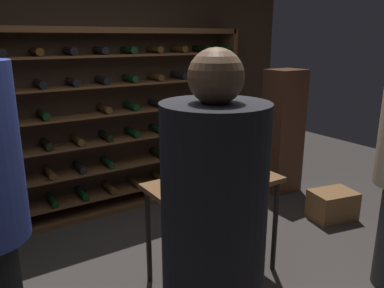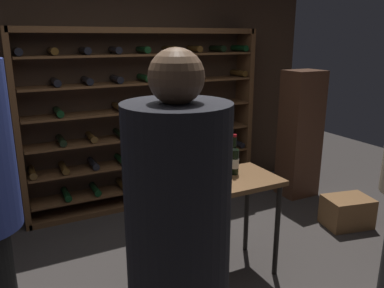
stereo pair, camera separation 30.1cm
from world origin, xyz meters
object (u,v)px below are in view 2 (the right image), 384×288
Objects in this scene: tasting_table at (214,194)px; wine_bottle_amber_reserve at (227,163)px; display_cabinet at (300,134)px; wine_crate at (347,212)px; person_guest_plum_blouse at (178,254)px; wine_bottle_red_label at (234,160)px; wine_rack at (146,120)px; wine_glass_stemmed_center at (163,178)px.

wine_bottle_amber_reserve reaches higher than tasting_table.
display_cabinet is (1.87, 1.06, 0.05)m from tasting_table.
tasting_table is 1.84m from wine_crate.
wine_bottle_red_label is (1.08, 1.21, -0.09)m from person_guest_plum_blouse.
tasting_table is 0.68× the size of display_cabinet.
display_cabinet is 1.92m from wine_bottle_red_label.
wine_bottle_red_label is at bearing -177.93° from wine_crate.
display_cabinet is at bearing -19.82° from wine_rack.
wine_bottle_amber_reserve is at bearing 40.73° from person_guest_plum_blouse.
wine_bottle_amber_reserve is at bearing 0.82° from wine_glass_stemmed_center.
wine_bottle_red_label is (0.17, -1.63, -0.04)m from wine_rack.
wine_glass_stemmed_center is at bearing 61.07° from person_guest_plum_blouse.
wine_rack is 1.69m from wine_bottle_amber_reserve.
tasting_table is 2.95× the size of wine_bottle_amber_reserve.
wine_bottle_amber_reserve is 2.65× the size of wine_glass_stemmed_center.
tasting_table is at bearing -162.71° from wine_bottle_red_label.
wine_rack is 2.99m from person_guest_plum_blouse.
wine_crate is 2.32m from wine_glass_stemmed_center.
wine_bottle_amber_reserve is (-0.10, -0.05, 0.01)m from wine_bottle_red_label.
person_guest_plum_blouse is 13.95× the size of wine_glass_stemmed_center.
wine_rack is at bearing 87.65° from tasting_table.
person_guest_plum_blouse is at bearing -131.80° from wine_bottle_red_label.
wine_bottle_amber_reserve is (0.06, -1.69, -0.04)m from wine_rack.
wine_crate is 1.13m from display_cabinet.
person_guest_plum_blouse reaches higher than wine_bottle_amber_reserve.
tasting_table is 2.15m from display_cabinet.
display_cabinet is at bearing 31.12° from wine_bottle_red_label.
person_guest_plum_blouse is at bearing -107.81° from wine_rack.
person_guest_plum_blouse is (-0.84, -1.13, 0.32)m from tasting_table.
wine_crate is (1.67, -1.58, -0.86)m from wine_rack.
wine_rack is at bearing 136.64° from wine_crate.
wine_bottle_red_label is (-1.50, -0.05, 0.82)m from wine_crate.
wine_bottle_red_label is at bearing 39.08° from person_guest_plum_blouse.
tasting_table is 0.34m from wine_bottle_red_label.
wine_bottle_amber_reserve is at bearing 9.54° from tasting_table.
tasting_table is 1.45m from person_guest_plum_blouse.
wine_glass_stemmed_center is (0.41, 1.15, -0.11)m from person_guest_plum_blouse.
wine_rack is at bearing 92.13° from wine_bottle_amber_reserve.
wine_bottle_amber_reserve is (-1.74, -1.04, 0.20)m from display_cabinet.
tasting_table is at bearing 44.26° from person_guest_plum_blouse.
wine_bottle_amber_reserve is at bearing -153.74° from wine_bottle_red_label.
person_guest_plum_blouse is 5.64× the size of wine_bottle_red_label.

